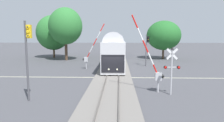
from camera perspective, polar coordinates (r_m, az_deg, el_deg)
ground_plane at (r=24.60m, az=0.24°, el=-4.65°), size 220.00×220.00×0.00m
road_centre_stripe at (r=24.60m, az=0.24°, el=-4.64°), size 44.00×0.20×0.01m
railway_track at (r=24.58m, az=0.24°, el=-4.43°), size 4.40×80.00×0.32m
commuter_train at (r=44.05m, az=1.00°, el=4.30°), size 3.04×43.26×5.16m
crossing_gate_near at (r=18.40m, az=12.00°, el=-2.07°), size 2.98×0.40×6.83m
crossing_signal_mast at (r=17.86m, az=16.37°, el=-1.36°), size 1.36×0.44×4.10m
crossing_gate_far at (r=30.73m, az=-6.65°, el=1.74°), size 3.35×0.40×6.75m
traffic_signal_far_side at (r=33.69m, az=9.79°, el=4.45°), size 0.53×0.38×5.18m
traffic_signal_near_left at (r=16.59m, az=-22.51°, el=3.31°), size 0.53×0.38×6.15m
oak_far_right at (r=44.69m, az=14.25°, el=6.94°), size 7.14×7.14×8.09m
oak_behind_train at (r=41.98m, az=-12.88°, el=9.49°), size 6.65×6.65×10.48m
pine_left_background at (r=47.77m, az=-16.09°, el=7.62°), size 7.47×7.47×9.47m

